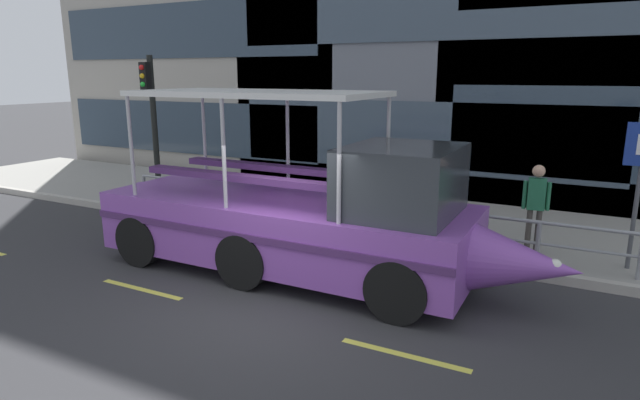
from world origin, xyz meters
The scene contains 8 objects.
ground_plane centered at (0.00, 0.00, 0.00)m, with size 120.00×120.00×0.00m, color #333335.
sidewalk centered at (0.00, 5.60, 0.09)m, with size 32.00×4.80×0.18m, color #99968E.
curb_edge centered at (0.00, 3.11, 0.09)m, with size 32.00×0.18×0.18m, color #B2ADA3.
lane_centreline centered at (0.00, -0.57, 0.00)m, with size 25.80×0.12×0.01m.
curb_guardrail centered at (-0.53, 3.45, 0.75)m, with size 11.74×0.09×0.85m.
traffic_light_pole centered at (-6.51, 4.08, 2.61)m, with size 0.24×0.46×4.00m.
duck_tour_boat centered at (-0.15, 1.42, 1.08)m, with size 8.81×2.49×3.38m.
pedestrian_near_bow centered at (3.47, 4.17, 1.25)m, with size 0.51×0.24×1.78m.
Camera 1 is at (4.34, -6.75, 3.67)m, focal length 29.54 mm.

